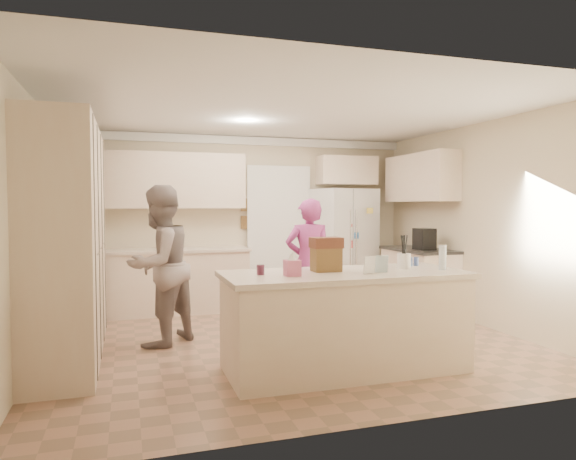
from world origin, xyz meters
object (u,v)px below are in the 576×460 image
object	(u,v)px
coffee_maker	(424,239)
island_base	(345,323)
refrigerator	(343,246)
teen_boy	(159,265)
tissue_box	(292,268)
teen_girl	(309,263)
dollhouse_body	(326,260)
utensil_crock	(404,261)

from	to	relation	value
coffee_maker	island_base	distance (m)	2.87
coffee_maker	refrigerator	bearing A→B (deg)	119.72
teen_boy	refrigerator	bearing A→B (deg)	166.06
island_base	tissue_box	size ratio (longest dim) A/B	15.71
tissue_box	teen_girl	xyz separation A→B (m)	(0.82, 1.85, -0.18)
island_base	dollhouse_body	world-z (taller)	dollhouse_body
tissue_box	dollhouse_body	bearing A→B (deg)	26.57
refrigerator	teen_boy	size ratio (longest dim) A/B	1.02
coffee_maker	tissue_box	size ratio (longest dim) A/B	2.14
dollhouse_body	teen_girl	xyz separation A→B (m)	(0.42, 1.65, -0.22)
coffee_maker	dollhouse_body	xyz separation A→B (m)	(-2.20, -1.80, -0.03)
utensil_crock	teen_boy	distance (m)	2.64
coffee_maker	tissue_box	world-z (taller)	coffee_maker
island_base	tissue_box	world-z (taller)	tissue_box
coffee_maker	tissue_box	distance (m)	3.28
coffee_maker	teen_girl	bearing A→B (deg)	-175.16
coffee_maker	dollhouse_body	bearing A→B (deg)	-140.71
tissue_box	teen_boy	distance (m)	1.85
coffee_maker	dollhouse_body	size ratio (longest dim) A/B	1.15
refrigerator	island_base	size ratio (longest dim) A/B	0.82
utensil_crock	teen_girl	distance (m)	1.75
island_base	utensil_crock	distance (m)	0.86
coffee_maker	utensil_crock	xyz separation A→B (m)	(-1.40, -1.85, -0.07)
refrigerator	island_base	world-z (taller)	refrigerator
utensil_crock	teen_girl	bearing A→B (deg)	102.58
refrigerator	teen_girl	distance (m)	1.75
utensil_crock	tissue_box	xyz separation A→B (m)	(-1.20, -0.15, -0.00)
coffee_maker	tissue_box	bearing A→B (deg)	-142.43
coffee_maker	utensil_crock	bearing A→B (deg)	-127.12
refrigerator	island_base	xyz separation A→B (m)	(-1.35, -3.12, -0.46)
island_base	coffee_maker	bearing A→B (deg)	42.83
dollhouse_body	teen_girl	world-z (taller)	teen_girl
refrigerator	tissue_box	world-z (taller)	refrigerator
utensil_crock	teen_girl	world-z (taller)	teen_girl
dollhouse_body	coffee_maker	bearing A→B (deg)	39.29
tissue_box	teen_boy	world-z (taller)	teen_boy
refrigerator	coffee_maker	size ratio (longest dim) A/B	6.00
island_base	teen_girl	size ratio (longest dim) A/B	1.35
utensil_crock	teen_boy	xyz separation A→B (m)	(-2.25, 1.37, -0.12)
teen_boy	teen_girl	xyz separation A→B (m)	(1.87, 0.33, -0.07)
teen_boy	coffee_maker	bearing A→B (deg)	143.57
tissue_box	teen_boy	xyz separation A→B (m)	(-1.05, 1.52, -0.11)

